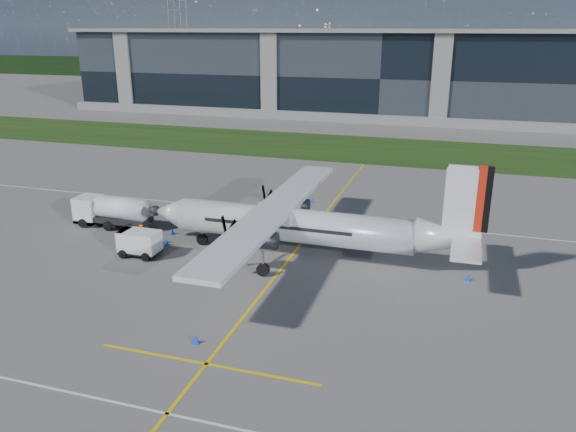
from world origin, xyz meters
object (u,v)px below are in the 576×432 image
ground_crew_person (142,234)px  safety_cone_nose_stbd (172,231)px  safety_cone_fwd (143,233)px  safety_cone_tail (468,277)px  fuel_tanker_truck (108,211)px  turboprop_aircraft (305,207)px  pylon_west (178,29)px  baggage_tug (140,243)px  safety_cone_nose_port (167,242)px  safety_cone_stbdwing (312,200)px  safety_cone_portwing (196,339)px

ground_crew_person → safety_cone_nose_stbd: size_ratio=4.05×
safety_cone_fwd → safety_cone_tail: bearing=-2.0°
fuel_tanker_truck → safety_cone_nose_stbd: 6.21m
turboprop_aircraft → pylon_west: bearing=120.7°
fuel_tanker_truck → baggage_tug: size_ratio=2.20×
baggage_tug → safety_cone_nose_port: size_ratio=6.28×
safety_cone_nose_stbd → safety_cone_tail: bearing=-4.8°
safety_cone_stbdwing → safety_cone_tail: 19.93m
pylon_west → safety_cone_fwd: bearing=-63.5°
baggage_tug → safety_cone_nose_port: (0.89, 2.34, -0.69)m
safety_cone_stbdwing → pylon_west: bearing=122.3°
turboprop_aircraft → safety_cone_nose_stbd: turboprop_aircraft is taller
fuel_tanker_truck → baggage_tug: 7.75m
baggage_tug → ground_crew_person: (-0.78, 1.66, 0.07)m
baggage_tug → safety_cone_fwd: (-1.96, 3.58, -0.69)m
fuel_tanker_truck → baggage_tug: bearing=-38.9°
baggage_tug → safety_cone_stbdwing: 18.63m
safety_cone_tail → safety_cone_fwd: 25.22m
safety_cone_nose_stbd → safety_cone_stbdwing: bearing=53.6°
turboprop_aircraft → safety_cone_tail: size_ratio=51.47×
safety_cone_stbdwing → safety_cone_tail: same height
fuel_tanker_truck → safety_cone_fwd: bearing=-17.6°
ground_crew_person → safety_cone_fwd: size_ratio=4.05×
safety_cone_nose_stbd → safety_cone_nose_port: bearing=-71.3°
baggage_tug → safety_cone_stbdwing: bearing=61.9°
fuel_tanker_truck → safety_cone_portwing: 21.28m
safety_cone_fwd → ground_crew_person: bearing=-58.3°
safety_cone_stbdwing → safety_cone_nose_port: (-7.88, -14.08, 0.00)m
turboprop_aircraft → safety_cone_nose_port: 11.47m
pylon_west → safety_cone_portwing: pylon_west is taller
fuel_tanker_truck → ground_crew_person: bearing=-31.4°
turboprop_aircraft → baggage_tug: (-11.73, -3.30, -2.92)m
safety_cone_portwing → safety_cone_nose_port: 14.81m
pylon_west → fuel_tanker_truck: bearing=-64.6°
turboprop_aircraft → safety_cone_nose_port: (-10.84, -0.96, -3.61)m
safety_cone_stbdwing → safety_cone_fwd: (-10.73, -12.84, 0.00)m
pylon_west → turboprop_aircraft: (84.01, -141.24, -11.14)m
safety_cone_tail → safety_cone_fwd: same height
pylon_west → safety_cone_tail: 171.63m
safety_cone_tail → baggage_tug: bearing=-173.3°
baggage_tug → safety_cone_portwing: size_ratio=6.28×
pylon_west → safety_cone_portwing: size_ratio=60.00×
safety_cone_fwd → turboprop_aircraft: bearing=-1.2°
safety_cone_portwing → safety_cone_nose_port: (-8.46, 12.15, 0.00)m
fuel_tanker_truck → safety_cone_portwing: fuel_tanker_truck is taller
safety_cone_nose_port → safety_cone_fwd: (-2.86, 1.24, 0.00)m
safety_cone_stbdwing → baggage_tug: bearing=-118.1°
baggage_tug → fuel_tanker_truck: bearing=141.1°
turboprop_aircraft → ground_crew_person: turboprop_aircraft is taller
pylon_west → safety_cone_tail: bearing=-56.0°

